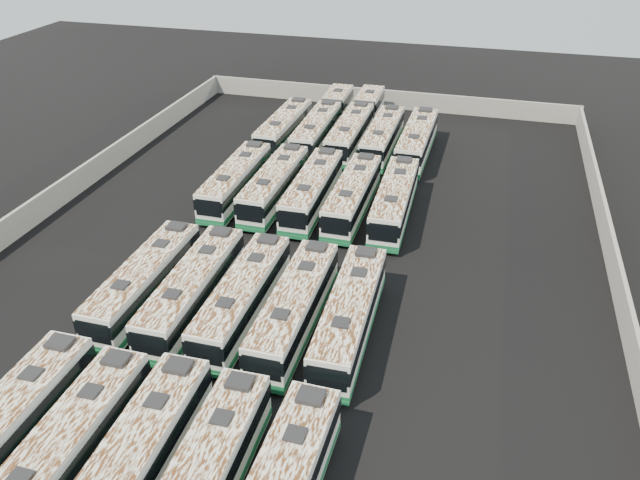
% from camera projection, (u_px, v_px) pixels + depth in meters
% --- Properties ---
extents(ground, '(140.00, 140.00, 0.00)m').
position_uv_depth(ground, '(296.00, 261.00, 46.39)').
color(ground, black).
rests_on(ground, ground).
extents(perimeter_wall, '(45.20, 73.20, 2.20)m').
position_uv_depth(perimeter_wall, '(296.00, 249.00, 45.83)').
color(perimeter_wall, gray).
rests_on(perimeter_wall, ground).
extents(bus_front_far_left, '(2.62, 12.16, 3.42)m').
position_uv_depth(bus_front_far_left, '(3.00, 434.00, 29.94)').
color(bus_front_far_left, white).
rests_on(bus_front_far_left, ground).
extents(bus_front_left, '(2.59, 12.00, 3.38)m').
position_uv_depth(bus_front_left, '(64.00, 453.00, 28.95)').
color(bus_front_left, white).
rests_on(bus_front_left, ground).
extents(bus_front_center, '(2.85, 12.31, 3.45)m').
position_uv_depth(bus_front_center, '(133.00, 466.00, 28.28)').
color(bus_front_center, white).
rests_on(bus_front_center, ground).
extents(bus_midfront_far_left, '(2.52, 11.79, 3.32)m').
position_uv_depth(bus_midfront_far_left, '(145.00, 281.00, 41.12)').
color(bus_midfront_far_left, white).
rests_on(bus_midfront_far_left, ground).
extents(bus_midfront_left, '(2.75, 12.07, 3.39)m').
position_uv_depth(bus_midfront_left, '(193.00, 290.00, 40.26)').
color(bus_midfront_left, white).
rests_on(bus_midfront_left, ground).
extents(bus_midfront_center, '(2.50, 11.81, 3.33)m').
position_uv_depth(bus_midfront_center, '(243.00, 298.00, 39.55)').
color(bus_midfront_center, white).
rests_on(bus_midfront_center, ground).
extents(bus_midfront_right, '(2.56, 12.00, 3.38)m').
position_uv_depth(bus_midfront_right, '(295.00, 308.00, 38.57)').
color(bus_midfront_right, white).
rests_on(bus_midfront_right, ground).
extents(bus_midfront_far_right, '(2.84, 12.09, 3.39)m').
position_uv_depth(bus_midfront_far_right, '(350.00, 315.00, 37.92)').
color(bus_midfront_far_right, white).
rests_on(bus_midfront_far_right, ground).
extents(bus_midback_far_left, '(2.63, 11.84, 3.33)m').
position_uv_depth(bus_midback_far_left, '(236.00, 181.00, 54.42)').
color(bus_midback_far_left, white).
rests_on(bus_midback_far_left, ground).
extents(bus_midback_left, '(2.56, 11.96, 3.37)m').
position_uv_depth(bus_midback_left, '(274.00, 185.00, 53.69)').
color(bus_midback_left, white).
rests_on(bus_midback_left, ground).
extents(bus_midback_center, '(2.75, 12.05, 3.38)m').
position_uv_depth(bus_midback_center, '(312.00, 190.00, 52.79)').
color(bus_midback_center, white).
rests_on(bus_midback_center, ground).
extents(bus_midback_right, '(2.55, 11.86, 3.34)m').
position_uv_depth(bus_midback_right, '(352.00, 196.00, 51.93)').
color(bus_midback_right, white).
rests_on(bus_midback_right, ground).
extents(bus_midback_far_right, '(2.83, 12.07, 3.38)m').
position_uv_depth(bus_midback_far_right, '(395.00, 201.00, 51.10)').
color(bus_midback_far_right, white).
rests_on(bus_midback_far_right, ground).
extents(bus_back_far_left, '(2.68, 11.98, 3.37)m').
position_uv_depth(bus_back_far_left, '(284.00, 128.00, 65.48)').
color(bus_back_far_left, white).
rests_on(bus_back_far_left, ground).
extents(bus_back_left, '(2.77, 18.52, 3.35)m').
position_uv_depth(bus_back_left, '(324.00, 121.00, 67.33)').
color(bus_back_left, white).
rests_on(bus_back_left, ground).
extents(bus_back_center, '(2.58, 18.75, 3.40)m').
position_uv_depth(bus_back_center, '(357.00, 123.00, 66.73)').
color(bus_back_center, white).
rests_on(bus_back_center, ground).
extents(bus_back_right, '(2.57, 11.95, 3.36)m').
position_uv_depth(bus_back_right, '(382.00, 137.00, 63.28)').
color(bus_back_right, white).
rests_on(bus_back_right, ground).
extents(bus_back_far_right, '(2.74, 12.34, 3.47)m').
position_uv_depth(bus_back_far_right, '(417.00, 141.00, 62.24)').
color(bus_back_far_right, white).
rests_on(bus_back_far_right, ground).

